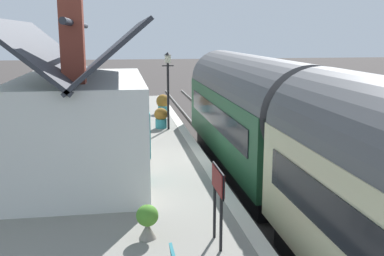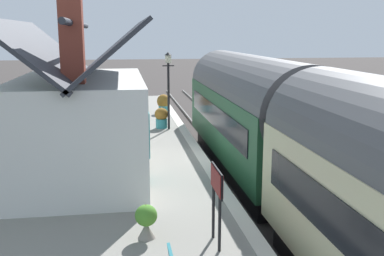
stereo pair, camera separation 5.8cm
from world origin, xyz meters
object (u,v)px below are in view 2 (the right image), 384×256
(train, at_px, (304,145))
(planter_corner_building, at_px, (163,103))
(station_sign_board, at_px, (217,187))
(bench_mid_platform, at_px, (135,110))
(planter_edge_near, at_px, (146,220))
(lamp_post_platform, at_px, (168,75))
(station_building, at_px, (82,122))
(planter_edge_far, at_px, (161,117))

(train, height_order, planter_corner_building, train)
(planter_corner_building, distance_m, station_sign_board, 15.38)
(bench_mid_platform, relative_size, planter_edge_near, 1.90)
(bench_mid_platform, xyz_separation_m, planter_edge_near, (-13.29, 0.17, -0.09))
(train, bearing_deg, lamp_post_platform, 17.83)
(station_sign_board, bearing_deg, planter_edge_near, 70.27)
(planter_corner_building, xyz_separation_m, lamp_post_platform, (-4.17, 0.15, 1.83))
(station_building, distance_m, lamp_post_platform, 6.89)
(station_building, xyz_separation_m, lamp_post_platform, (6.08, -3.15, 0.78))
(bench_mid_platform, distance_m, planter_edge_near, 13.29)
(station_building, distance_m, planter_edge_far, 7.09)
(planter_corner_building, height_order, planter_edge_far, planter_corner_building)
(planter_corner_building, bearing_deg, station_building, 162.15)
(station_building, distance_m, bench_mid_platform, 8.91)
(bench_mid_platform, height_order, station_sign_board, station_sign_board)
(planter_edge_far, height_order, lamp_post_platform, lamp_post_platform)
(bench_mid_platform, height_order, planter_edge_near, bench_mid_platform)
(bench_mid_platform, height_order, planter_corner_building, planter_corner_building)
(station_building, height_order, bench_mid_platform, station_building)
(bench_mid_platform, relative_size, planter_edge_far, 1.48)
(bench_mid_platform, bearing_deg, planter_edge_far, -153.94)
(lamp_post_platform, xyz_separation_m, station_sign_board, (-11.19, 0.22, -1.17))
(train, bearing_deg, bench_mid_platform, 20.48)
(planter_edge_near, distance_m, lamp_post_platform, 11.00)
(train, bearing_deg, planter_corner_building, 11.48)
(planter_corner_building, bearing_deg, station_sign_board, 178.62)
(planter_edge_far, bearing_deg, station_building, 155.93)
(planter_edge_near, relative_size, planter_edge_far, 0.78)
(lamp_post_platform, distance_m, station_sign_board, 11.25)
(station_building, relative_size, bench_mid_platform, 4.92)
(station_building, distance_m, planter_edge_near, 5.03)
(planter_edge_near, xyz_separation_m, station_sign_board, (-0.48, -1.35, 0.81))
(station_building, height_order, planter_edge_far, station_building)
(station_building, distance_m, planter_corner_building, 10.82)
(bench_mid_platform, xyz_separation_m, lamp_post_platform, (-2.58, -1.40, 1.88))
(planter_corner_building, distance_m, lamp_post_platform, 4.55)
(bench_mid_platform, distance_m, planter_edge_far, 2.53)
(station_building, distance_m, station_sign_board, 5.90)
(train, bearing_deg, station_building, 68.40)
(planter_edge_near, xyz_separation_m, lamp_post_platform, (10.71, -1.57, 1.98))
(train, xyz_separation_m, bench_mid_platform, (10.98, 4.10, -0.76))
(planter_corner_building, relative_size, planter_edge_near, 1.34)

